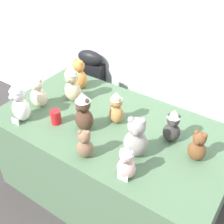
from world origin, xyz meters
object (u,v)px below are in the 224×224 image
(teddy_bear_snow, at_px, (19,102))
(teddy_bear_sand, at_px, (72,84))
(teddy_bear_charcoal, at_px, (172,126))
(teddy_bear_mocha, at_px, (85,145))
(instrument_case, at_px, (92,92))
(teddy_bear_cocoa, at_px, (84,112))
(display_table, at_px, (112,160))
(teddy_bear_ash, at_px, (136,138))
(party_cup_red, at_px, (56,117))
(teddy_bear_caramel, at_px, (116,108))
(teddy_bear_blush, at_px, (126,162))
(teddy_bear_cream, at_px, (38,93))
(teddy_bear_ginger, at_px, (79,75))
(teddy_bear_chestnut, at_px, (198,147))

(teddy_bear_snow, distance_m, teddy_bear_sand, 0.45)
(teddy_bear_charcoal, xyz_separation_m, teddy_bear_snow, (-1.06, -0.42, 0.04))
(teddy_bear_charcoal, bearing_deg, teddy_bear_sand, 159.65)
(teddy_bear_mocha, relative_size, teddy_bear_snow, 0.65)
(instrument_case, relative_size, teddy_bear_cocoa, 3.04)
(display_table, xyz_separation_m, teddy_bear_mocha, (0.04, -0.37, 0.49))
(teddy_bear_mocha, xyz_separation_m, teddy_bear_ash, (0.27, 0.20, 0.04))
(teddy_bear_mocha, xyz_separation_m, party_cup_red, (-0.41, 0.15, -0.05))
(teddy_bear_mocha, relative_size, teddy_bear_caramel, 0.82)
(teddy_bear_snow, distance_m, teddy_bear_blush, 0.97)
(teddy_bear_snow, bearing_deg, instrument_case, 107.85)
(teddy_bear_mocha, relative_size, teddy_bear_charcoal, 0.83)
(instrument_case, distance_m, teddy_bear_sand, 0.73)
(teddy_bear_cream, bearing_deg, instrument_case, 71.09)
(teddy_bear_sand, bearing_deg, teddy_bear_cream, -133.07)
(teddy_bear_charcoal, relative_size, party_cup_red, 2.42)
(display_table, bearing_deg, teddy_bear_cocoa, -132.62)
(teddy_bear_caramel, xyz_separation_m, teddy_bear_blush, (0.35, -0.42, -0.01))
(instrument_case, distance_m, teddy_bear_mocha, 1.30)
(teddy_bear_charcoal, bearing_deg, teddy_bear_ginger, 148.84)
(teddy_bear_blush, bearing_deg, teddy_bear_caramel, 118.32)
(teddy_bear_cocoa, distance_m, teddy_bear_sand, 0.40)
(teddy_bear_ginger, xyz_separation_m, teddy_bear_ash, (0.85, -0.46, 0.01))
(teddy_bear_ginger, height_order, teddy_bear_sand, teddy_bear_sand)
(teddy_bear_cocoa, bearing_deg, display_table, 49.33)
(teddy_bear_charcoal, bearing_deg, teddy_bear_cocoa, -177.56)
(instrument_case, height_order, party_cup_red, instrument_case)
(teddy_bear_mocha, distance_m, teddy_bear_sand, 0.69)
(teddy_bear_mocha, xyz_separation_m, teddy_bear_caramel, (-0.03, 0.42, 0.03))
(display_table, bearing_deg, teddy_bear_caramel, 82.08)
(display_table, height_order, instrument_case, instrument_case)
(teddy_bear_snow, bearing_deg, teddy_bear_cream, 108.41)
(teddy_bear_ginger, height_order, teddy_bear_caramel, teddy_bear_ginger)
(teddy_bear_mocha, distance_m, teddy_bear_cream, 0.71)
(teddy_bear_snow, relative_size, teddy_bear_ash, 1.08)
(display_table, xyz_separation_m, teddy_bear_blush, (0.36, -0.37, 0.51))
(teddy_bear_charcoal, distance_m, teddy_bear_ginger, 1.00)
(teddy_bear_charcoal, bearing_deg, party_cup_red, -179.23)
(teddy_bear_chestnut, bearing_deg, teddy_bear_blush, -126.56)
(display_table, relative_size, teddy_bear_caramel, 6.72)
(teddy_bear_cream, relative_size, party_cup_red, 2.48)
(teddy_bear_caramel, bearing_deg, teddy_bear_snow, -122.90)
(teddy_bear_charcoal, height_order, teddy_bear_cocoa, teddy_bear_cocoa)
(teddy_bear_cream, bearing_deg, teddy_bear_chestnut, -16.83)
(instrument_case, xyz_separation_m, teddy_bear_sand, (0.23, -0.54, 0.45))
(instrument_case, xyz_separation_m, party_cup_red, (0.32, -0.85, 0.34))
(instrument_case, height_order, teddy_bear_chestnut, teddy_bear_chestnut)
(teddy_bear_cream, distance_m, teddy_bear_ash, 0.94)
(teddy_bear_mocha, distance_m, teddy_bear_ash, 0.33)
(teddy_bear_charcoal, relative_size, teddy_bear_blush, 1.03)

